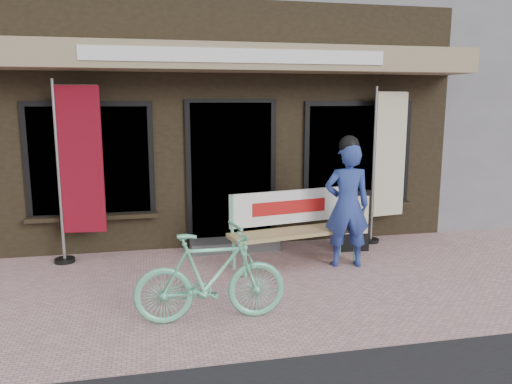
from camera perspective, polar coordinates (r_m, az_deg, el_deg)
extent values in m
plane|color=#C99A9A|center=(5.85, 0.48, -11.44)|extent=(70.00, 70.00, 0.00)
cube|color=black|center=(10.37, -5.59, 8.22)|extent=(7.00, 6.00, 3.60)
cube|color=gray|center=(7.08, -2.50, 15.03)|extent=(7.00, 0.80, 0.35)
cube|color=white|center=(6.67, -1.89, 15.32)|extent=(4.00, 0.02, 0.18)
cube|color=black|center=(7.45, -2.83, 2.06)|extent=(1.20, 0.06, 2.10)
cube|color=black|center=(7.44, -2.81, 2.05)|extent=(1.35, 0.04, 2.20)
cube|color=black|center=(7.37, -18.40, 3.42)|extent=(1.60, 0.06, 1.50)
cube|color=black|center=(7.99, 11.50, 4.23)|extent=(1.60, 0.06, 1.50)
cube|color=black|center=(7.36, -18.41, 3.41)|extent=(1.75, 0.04, 1.65)
cube|color=black|center=(7.98, 11.53, 4.22)|extent=(1.75, 0.04, 1.65)
cube|color=black|center=(7.44, -18.10, -2.76)|extent=(1.80, 0.18, 0.06)
cube|color=black|center=(8.05, 11.47, -1.48)|extent=(1.80, 0.18, 0.06)
cube|color=#59595B|center=(7.45, -2.47, -6.01)|extent=(1.30, 0.45, 0.15)
cylinder|color=#69CDA0|center=(6.24, -1.26, -7.94)|extent=(0.05, 0.05, 0.42)
cylinder|color=#69CDA0|center=(6.60, -2.55, -6.93)|extent=(0.05, 0.05, 0.42)
cylinder|color=#69CDA0|center=(6.96, 11.27, -6.20)|extent=(0.05, 0.05, 0.42)
cylinder|color=#69CDA0|center=(7.29, 9.51, -5.40)|extent=(0.05, 0.05, 0.42)
cube|color=tan|center=(6.67, 4.59, -4.61)|extent=(1.87, 0.78, 0.05)
cylinder|color=#69CDA0|center=(6.46, -2.75, -2.76)|extent=(0.05, 0.05, 0.55)
cylinder|color=#69CDA0|center=(7.18, 9.76, -1.58)|extent=(0.05, 0.05, 0.55)
cube|color=white|center=(6.79, 3.77, -1.70)|extent=(1.69, 0.35, 0.45)
cube|color=#B21414|center=(6.77, 3.86, -1.74)|extent=(1.07, 0.21, 0.18)
cylinder|color=#69CDA0|center=(6.29, -2.38, -3.88)|extent=(0.12, 0.44, 0.04)
cylinder|color=#69CDA0|center=(7.05, 10.82, -2.51)|extent=(0.12, 0.44, 0.04)
imported|color=navy|center=(6.66, 10.37, -1.53)|extent=(0.65, 0.49, 1.64)
sphere|color=black|center=(6.55, 10.59, 5.24)|extent=(0.30, 0.30, 0.26)
imported|color=#69CDA0|center=(5.02, -5.20, -9.68)|extent=(1.52, 0.46, 0.91)
cylinder|color=gray|center=(7.10, -21.63, 2.00)|extent=(0.04, 0.04, 2.46)
cylinder|color=gray|center=(6.97, -20.00, 11.37)|extent=(0.56, 0.09, 0.03)
cube|color=maroon|center=(7.01, -19.34, 3.42)|extent=(0.56, 0.09, 1.96)
cylinder|color=black|center=(7.36, -21.01, -7.29)|extent=(0.30, 0.30, 0.06)
cylinder|color=gray|center=(7.80, 13.29, 2.88)|extent=(0.05, 0.05, 2.39)
cylinder|color=gray|center=(7.90, 15.27, 10.95)|extent=(0.54, 0.11, 0.03)
cube|color=beige|center=(7.96, 15.08, 4.12)|extent=(0.54, 0.12, 1.90)
cylinder|color=black|center=(8.03, 12.94, -5.41)|extent=(0.30, 0.30, 0.05)
cube|color=black|center=(7.41, 11.15, -3.27)|extent=(0.46, 0.12, 0.90)
cube|color=beige|center=(7.34, 11.31, -2.60)|extent=(0.38, 0.05, 0.55)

